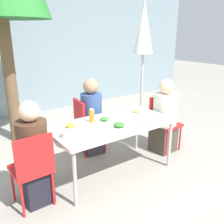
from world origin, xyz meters
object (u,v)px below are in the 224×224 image
bottle (92,116)px  salad_bowl (69,134)px  person_far (92,118)px  person_right (164,118)px  person_left (34,157)px  chair_left (33,165)px  chair_right (162,119)px  drinking_cup (149,119)px  closed_umbrella (144,35)px  chair_far (86,122)px

bottle → salad_bowl: bottle is taller
person_far → bottle: size_ratio=6.53×
person_right → person_far: (-0.98, 0.61, 0.03)m
person_far → person_left: bearing=-51.8°
chair_left → bottle: 1.00m
chair_left → chair_right: 2.23m
drinking_cup → closed_umbrella: bearing=51.3°
person_right → salad_bowl: size_ratio=6.26×
bottle → salad_bowl: bearing=-150.3°
person_left → closed_umbrella: 2.97m
person_far → bottle: (-0.29, -0.48, 0.23)m
person_right → bottle: (-1.26, 0.13, 0.26)m
salad_bowl → chair_left: bearing=-177.6°
chair_left → chair_right: (2.22, 0.23, 0.00)m
chair_left → drinking_cup: (1.51, -0.19, 0.26)m
bottle → salad_bowl: (-0.46, -0.26, -0.06)m
person_left → bottle: 0.92m
person_far → drinking_cup: (0.31, -0.95, 0.20)m
person_far → closed_umbrella: closed_umbrella is taller
chair_far → closed_umbrella: (1.42, 0.28, 1.29)m
drinking_cup → chair_far: bearing=110.9°
person_far → bottle: bearing=-23.2°
chair_left → person_far: bearing=31.5°
person_far → bottle: 0.61m
chair_left → person_left: person_left is taller
person_left → drinking_cup: (1.46, -0.27, 0.20)m
chair_left → person_right: 2.18m
chair_right → salad_bowl: bearing=4.2°
chair_right → closed_umbrella: closed_umbrella is taller
chair_far → closed_umbrella: size_ratio=0.37×
chair_right → person_right: size_ratio=0.74×
closed_umbrella → chair_far: bearing=-168.8°
chair_far → salad_bowl: bearing=-32.6°
salad_bowl → person_left: bearing=171.2°
chair_far → bottle: 0.65m
person_right → chair_far: size_ratio=1.35×
chair_far → person_far: (0.07, -0.06, 0.06)m
person_far → chair_far: bearing=-122.0°
chair_left → drinking_cup: chair_left is taller
person_right → drinking_cup: 0.78m
drinking_cup → salad_bowl: 1.08m
chair_right → closed_umbrella: (0.32, 0.87, 1.29)m
closed_umbrella → salad_bowl: (-2.09, -1.09, -1.06)m
chair_right → salad_bowl: 1.80m
person_far → drinking_cup: bearing=25.7°
chair_right → closed_umbrella: 1.59m
bottle → drinking_cup: bearing=-38.1°
chair_right → person_right: person_right is taller
person_far → salad_bowl: (-0.75, -0.75, 0.18)m
chair_left → person_far: size_ratio=0.73×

